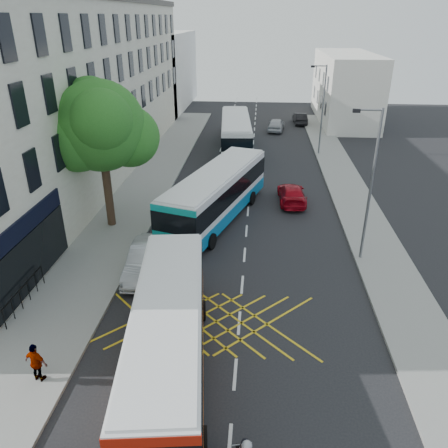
% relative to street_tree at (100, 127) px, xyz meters
% --- Properties ---
extents(ground, '(120.00, 120.00, 0.00)m').
position_rel_street_tree_xyz_m(ground, '(8.51, -14.97, -6.29)').
color(ground, black).
rests_on(ground, ground).
extents(pavement_left, '(5.00, 70.00, 0.15)m').
position_rel_street_tree_xyz_m(pavement_left, '(0.01, 0.03, -6.22)').
color(pavement_left, gray).
rests_on(pavement_left, ground).
extents(pavement_right, '(3.00, 70.00, 0.15)m').
position_rel_street_tree_xyz_m(pavement_right, '(16.01, 0.03, -6.22)').
color(pavement_right, gray).
rests_on(pavement_right, ground).
extents(terrace_main, '(8.30, 45.00, 13.50)m').
position_rel_street_tree_xyz_m(terrace_main, '(-5.49, 9.52, 0.46)').
color(terrace_main, beige).
rests_on(terrace_main, ground).
extents(terrace_far, '(8.00, 20.00, 10.00)m').
position_rel_street_tree_xyz_m(terrace_far, '(-5.49, 40.03, -1.29)').
color(terrace_far, silver).
rests_on(terrace_far, ground).
extents(building_right, '(6.00, 18.00, 8.00)m').
position_rel_street_tree_xyz_m(building_right, '(19.51, 33.03, -2.29)').
color(building_right, silver).
rests_on(building_right, ground).
extents(street_tree, '(6.30, 5.70, 8.80)m').
position_rel_street_tree_xyz_m(street_tree, '(0.00, 0.00, 0.00)').
color(street_tree, '#382619').
rests_on(street_tree, pavement_left).
extents(lamp_near, '(1.45, 0.15, 8.00)m').
position_rel_street_tree_xyz_m(lamp_near, '(14.71, -2.97, -1.68)').
color(lamp_near, slate).
rests_on(lamp_near, pavement_right).
extents(lamp_far, '(1.45, 0.15, 8.00)m').
position_rel_street_tree_xyz_m(lamp_far, '(14.71, 17.03, -1.68)').
color(lamp_far, slate).
rests_on(lamp_far, pavement_right).
extents(railings, '(0.08, 5.60, 1.14)m').
position_rel_street_tree_xyz_m(railings, '(-1.19, -9.67, -5.57)').
color(railings, black).
rests_on(railings, pavement_left).
extents(bus_near, '(3.81, 10.92, 3.01)m').
position_rel_street_tree_xyz_m(bus_near, '(6.07, -11.85, -4.71)').
color(bus_near, silver).
rests_on(bus_near, ground).
extents(bus_mid, '(6.07, 11.88, 3.26)m').
position_rel_street_tree_xyz_m(bus_mid, '(6.50, 1.67, -4.57)').
color(bus_mid, silver).
rests_on(bus_mid, ground).
extents(bus_far, '(3.58, 11.84, 3.28)m').
position_rel_street_tree_xyz_m(bus_far, '(6.81, 17.69, -4.56)').
color(bus_far, silver).
rests_on(bus_far, ground).
extents(parked_car_silver, '(1.72, 4.75, 1.56)m').
position_rel_street_tree_xyz_m(parked_car_silver, '(3.61, -5.24, -5.51)').
color(parked_car_silver, '#AAAEB2').
rests_on(parked_car_silver, ground).
extents(red_hatchback, '(1.98, 4.49, 1.28)m').
position_rel_street_tree_xyz_m(red_hatchback, '(11.53, 4.91, -5.65)').
color(red_hatchback, '#A40714').
rests_on(red_hatchback, ground).
extents(distant_car_grey, '(2.24, 4.83, 1.34)m').
position_rel_street_tree_xyz_m(distant_car_grey, '(6.14, 25.17, -5.62)').
color(distant_car_grey, '#43454B').
rests_on(distant_car_grey, ground).
extents(distant_car_silver, '(2.24, 4.40, 1.43)m').
position_rel_street_tree_xyz_m(distant_car_silver, '(11.01, 26.40, -5.57)').
color(distant_car_silver, '#B9BBC1').
rests_on(distant_car_silver, ground).
extents(distant_car_dark, '(1.63, 4.11, 1.33)m').
position_rel_street_tree_xyz_m(distant_car_dark, '(14.01, 30.29, -5.63)').
color(distant_car_dark, black).
rests_on(distant_car_dark, ground).
extents(pedestrian_far, '(0.99, 0.62, 1.58)m').
position_rel_street_tree_xyz_m(pedestrian_far, '(1.51, -12.96, -5.35)').
color(pedestrian_far, gray).
rests_on(pedestrian_far, pavement_left).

